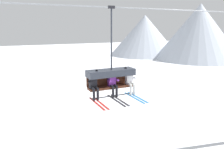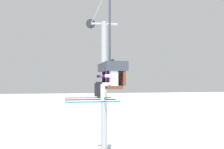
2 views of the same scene
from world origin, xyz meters
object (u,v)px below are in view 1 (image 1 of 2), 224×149
object	(u,v)px
chairlift_chair	(111,75)
skier_black	(94,85)
skier_purple	(113,83)
skier_white	(130,80)

from	to	relation	value
chairlift_chair	skier_black	size ratio (longest dim) A/B	2.30
chairlift_chair	skier_purple	xyz separation A→B (m)	(0.00, -0.22, -0.33)
chairlift_chair	skier_purple	distance (m)	0.40
chairlift_chair	skier_white	bearing A→B (deg)	-13.35
skier_white	chairlift_chair	bearing A→B (deg)	166.65
skier_purple	skier_white	distance (m)	0.90
skier_purple	chairlift_chair	bearing A→B (deg)	90.00
skier_purple	skier_white	bearing A→B (deg)	0.43
chairlift_chair	skier_white	xyz separation A→B (m)	(0.90, -0.21, -0.31)
skier_purple	skier_white	xyz separation A→B (m)	(0.90, 0.01, 0.02)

